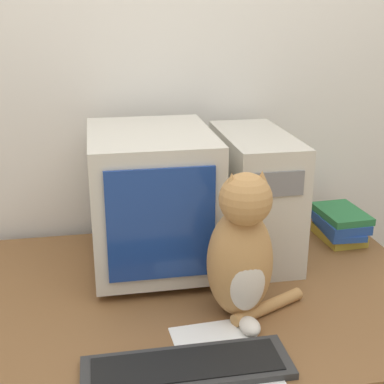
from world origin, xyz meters
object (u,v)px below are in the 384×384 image
(cat, at_px, (242,253))
(book_stack, at_px, (340,224))
(crt_monitor, at_px, (152,198))
(pen, at_px, (121,359))
(keyboard, at_px, (187,367))
(computer_tower, at_px, (254,195))

(cat, xyz_separation_m, book_stack, (0.47, 0.41, -0.13))
(crt_monitor, height_order, pen, crt_monitor)
(keyboard, bearing_deg, pen, 155.76)
(book_stack, bearing_deg, keyboard, -136.80)
(keyboard, bearing_deg, book_stack, 43.20)
(computer_tower, xyz_separation_m, book_stack, (0.33, 0.03, -0.14))
(pen, bearing_deg, crt_monitor, 74.71)
(keyboard, height_order, book_stack, book_stack)
(cat, bearing_deg, book_stack, 37.87)
(keyboard, height_order, pen, keyboard)
(crt_monitor, xyz_separation_m, book_stack, (0.67, 0.06, -0.17))
(computer_tower, relative_size, book_stack, 2.06)
(computer_tower, bearing_deg, crt_monitor, -174.96)
(crt_monitor, xyz_separation_m, pen, (-0.13, -0.48, -0.22))
(crt_monitor, bearing_deg, keyboard, -88.57)
(cat, bearing_deg, pen, -159.78)
(crt_monitor, xyz_separation_m, computer_tower, (0.34, 0.03, -0.02))
(pen, bearing_deg, keyboard, -24.24)
(crt_monitor, distance_m, book_stack, 0.69)
(computer_tower, relative_size, cat, 1.11)
(crt_monitor, distance_m, pen, 0.55)
(computer_tower, height_order, book_stack, computer_tower)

